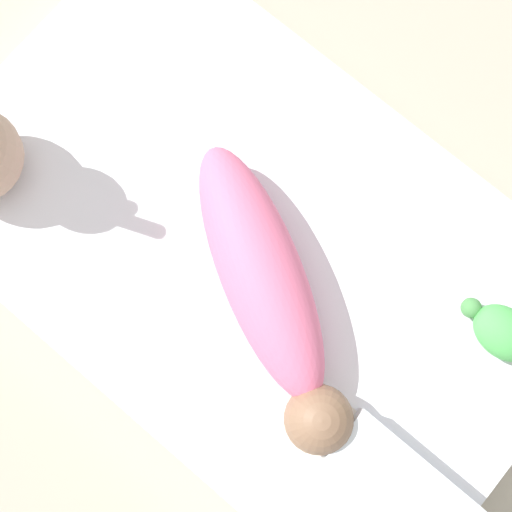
% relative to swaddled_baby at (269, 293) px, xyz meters
% --- Properties ---
extents(ground_plane, '(12.00, 12.00, 0.00)m').
position_rel_swaddled_baby_xyz_m(ground_plane, '(0.09, -0.06, -0.19)').
color(ground_plane, '#B2A893').
extents(bed_mattress, '(1.31, 0.82, 0.12)m').
position_rel_swaddled_baby_xyz_m(bed_mattress, '(0.09, -0.06, -0.13)').
color(bed_mattress, white).
rests_on(bed_mattress, ground_plane).
extents(burp_cloth, '(0.18, 0.21, 0.02)m').
position_rel_swaddled_baby_xyz_m(burp_cloth, '(-0.24, 0.17, -0.06)').
color(burp_cloth, white).
rests_on(burp_cloth, bed_mattress).
extents(swaddled_baby, '(0.59, 0.40, 0.14)m').
position_rel_swaddled_baby_xyz_m(swaddled_baby, '(0.00, 0.00, 0.00)').
color(swaddled_baby, pink).
rests_on(swaddled_baby, bed_mattress).
extents(turtle_plush, '(0.16, 0.10, 0.08)m').
position_rel_swaddled_baby_xyz_m(turtle_plush, '(-0.39, -0.23, -0.03)').
color(turtle_plush, '#51B756').
rests_on(turtle_plush, bed_mattress).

